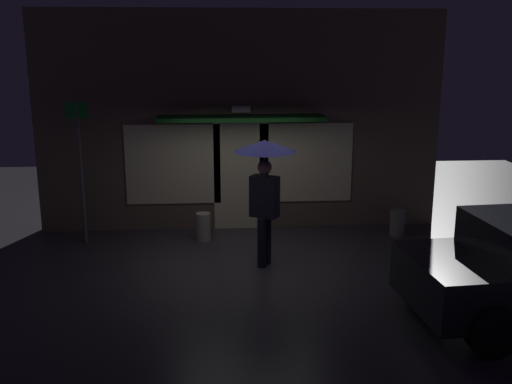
% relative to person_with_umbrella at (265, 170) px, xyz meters
% --- Properties ---
extents(ground_plane, '(18.00, 18.00, 0.00)m').
position_rel_person_with_umbrella_xyz_m(ground_plane, '(-0.28, -0.02, -1.66)').
color(ground_plane, '#38353A').
extents(building_facade, '(8.05, 1.00, 4.35)m').
position_rel_person_with_umbrella_xyz_m(building_facade, '(-0.28, 2.31, 0.49)').
color(building_facade, brown).
rests_on(building_facade, ground).
extents(person_with_umbrella, '(1.03, 1.03, 2.16)m').
position_rel_person_with_umbrella_xyz_m(person_with_umbrella, '(0.00, 0.00, 0.00)').
color(person_with_umbrella, black).
rests_on(person_with_umbrella, ground).
extents(street_sign_post, '(0.40, 0.07, 2.77)m').
position_rel_person_with_umbrella_xyz_m(street_sign_post, '(-3.29, 1.44, -0.10)').
color(street_sign_post, '#595B60').
rests_on(street_sign_post, ground).
extents(sidewalk_bollard, '(0.28, 0.28, 0.54)m').
position_rel_person_with_umbrella_xyz_m(sidewalk_bollard, '(-1.05, 1.41, -1.39)').
color(sidewalk_bollard, '#B2A899').
rests_on(sidewalk_bollard, ground).
extents(sidewalk_bollard_2, '(0.29, 0.29, 0.52)m').
position_rel_person_with_umbrella_xyz_m(sidewalk_bollard_2, '(2.76, 1.44, -1.40)').
color(sidewalk_bollard_2, slate).
rests_on(sidewalk_bollard_2, ground).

